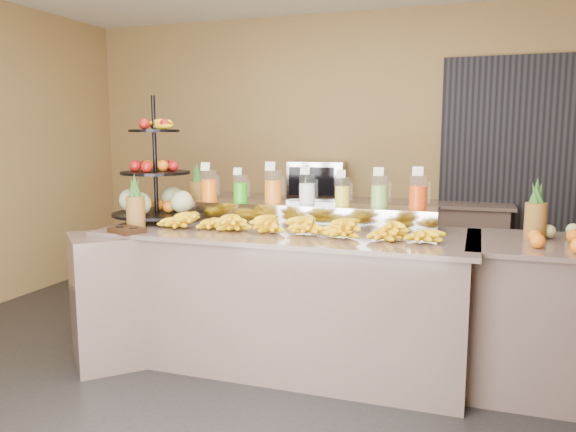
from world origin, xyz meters
The scene contains 20 objects.
ground centered at (0.00, 0.00, 0.00)m, with size 6.00×6.00×0.00m, color black.
room_envelope centered at (0.19, 0.79, 1.88)m, with size 6.04×5.02×2.82m.
buffet_counter centered at (-0.12, 0.26, 0.47)m, with size 2.75×1.25×0.93m.
right_counter centered at (1.70, 0.40, 0.47)m, with size 1.08×0.88×0.93m.
back_ledge centered at (0.00, 2.25, 0.47)m, with size 3.10×0.55×0.93m.
pitcher_tray centered at (0.05, 0.58, 1.01)m, with size 1.85×0.30×0.15m, color gray.
juice_pitcher_orange_a centered at (-0.73, 0.58, 1.18)m, with size 0.12×0.13×0.30m.
juice_pitcher_green centered at (-0.47, 0.58, 1.17)m, with size 0.11×0.11×0.26m.
juice_pitcher_orange_b centered at (-0.21, 0.58, 1.19)m, with size 0.13×0.13×0.31m.
juice_pitcher_milk centered at (0.05, 0.58, 1.18)m, with size 0.12×0.12×0.28m.
juice_pitcher_lemon centered at (0.31, 0.58, 1.17)m, with size 0.11×0.11×0.26m.
juice_pitcher_lime centered at (0.57, 0.58, 1.18)m, with size 0.12×0.12×0.29m.
juice_pitcher_orange_c centered at (0.83, 0.58, 1.18)m, with size 0.12×0.13×0.30m.
banana_heap centered at (0.05, 0.21, 1.00)m, with size 1.92×0.17×0.16m.
fruit_stand centered at (-1.03, 0.40, 1.17)m, with size 0.79×0.79×0.93m.
condiment_caddy centered at (-0.98, -0.13, 0.95)m, with size 0.22×0.17×0.03m, color black.
pineapple_left_a centered at (-1.04, 0.07, 1.07)m, with size 0.13×0.13×0.38m.
pineapple_left_b centered at (-0.92, 0.76, 1.09)m, with size 0.15×0.15×0.43m.
right_fruit_pile centered at (1.70, 0.36, 1.00)m, with size 0.43×0.41×0.23m.
oven_warmer centered at (-0.35, 2.25, 1.12)m, with size 0.56×0.39×0.37m, color gray.
Camera 1 is at (1.22, -3.26, 1.58)m, focal length 35.00 mm.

